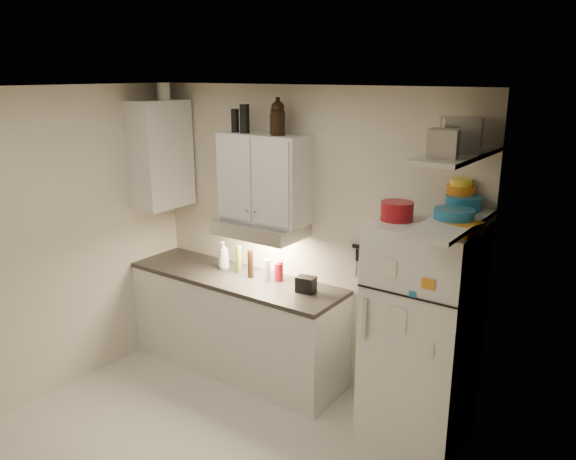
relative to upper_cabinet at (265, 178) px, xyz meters
The scene contains 36 objects.
floor 2.29m from the upper_cabinet, 77.33° to the right, with size 3.20×3.00×0.02m, color beige.
ceiling 1.58m from the upper_cabinet, 77.33° to the right, with size 3.20×3.00×0.02m, color silver.
back_wall 0.63m from the upper_cabinet, 30.26° to the left, with size 3.20×0.02×2.60m, color beige.
left_wall 1.94m from the upper_cabinet, 134.46° to the right, with size 0.02×3.00×2.60m, color beige.
right_wall 2.39m from the upper_cabinet, 34.95° to the right, with size 0.02×3.00×2.60m, color beige.
base_cabinet 1.41m from the upper_cabinet, 151.63° to the right, with size 2.10×0.60×0.88m, color silver.
countertop 0.97m from the upper_cabinet, 151.63° to the right, with size 2.10×0.62×0.04m, color #2D2926.
upper_cabinet is the anchor object (origin of this frame).
side_cabinet 1.15m from the upper_cabinet, behind, with size 0.33×0.55×1.00m, color silver.
range_hood 0.44m from the upper_cabinet, 90.00° to the right, with size 0.76×0.46×0.12m, color silver.
fridge 1.84m from the upper_cabinet, ahead, with size 0.70×0.68×1.70m, color silver.
shelf_hi 1.82m from the upper_cabinet, 10.05° to the right, with size 0.30×0.95×0.03m, color silver.
shelf_lo 1.78m from the upper_cabinet, 10.05° to the right, with size 0.30×0.95×0.03m, color silver.
knife_strip 1.13m from the upper_cabinet, ahead, with size 0.42×0.02×0.03m, color black.
dutch_oven 1.35m from the upper_cabinet, ahead, with size 0.23×0.23×0.13m, color maroon.
book_stack 1.85m from the upper_cabinet, ahead, with size 0.18×0.23×0.08m, color orange.
spice_jar 1.67m from the upper_cabinet, ahead, with size 0.06×0.06×0.09m, color silver.
stock_pot 1.76m from the upper_cabinet, ahead, with size 0.29×0.29×0.21m, color silver.
tin_a 1.86m from the upper_cabinet, 10.25° to the right, with size 0.21×0.19×0.21m, color #AAAAAD.
tin_b 1.90m from the upper_cabinet, 18.00° to the right, with size 0.17×0.17×0.17m, color #AAAAAD.
bowl_teal 1.71m from the upper_cabinet, ahead, with size 0.24×0.24×0.10m, color #1C6B9A.
bowl_orange 1.66m from the upper_cabinet, ahead, with size 0.20×0.20×0.06m, color orange.
bowl_yellow 1.67m from the upper_cabinet, ahead, with size 0.15×0.15×0.05m, color yellow.
plates 1.75m from the upper_cabinet, ahead, with size 0.26×0.26×0.07m, color #1C6B9A.
growler_a 0.51m from the upper_cabinet, 13.61° to the left, with size 0.10×0.10×0.24m, color black, non-canonical shape.
growler_b 0.55m from the upper_cabinet, 14.37° to the right, with size 0.12×0.12×0.28m, color black, non-canonical shape.
thermos_a 0.52m from the upper_cabinet, 159.86° to the right, with size 0.08×0.08×0.24m, color black.
thermos_b 0.55m from the upper_cabinet, 169.69° to the right, with size 0.07×0.07×0.20m, color black.
side_jar 1.28m from the upper_cabinet, behind, with size 0.12×0.12×0.16m, color silver.
soap_bottle 0.89m from the upper_cabinet, behind, with size 0.11×0.12×0.30m, color silver.
pepper_mill 0.83m from the upper_cabinet, ahead, with size 0.05×0.05×0.18m, color brown.
oil_bottle 0.82m from the upper_cabinet, 169.86° to the right, with size 0.05×0.05×0.26m, color #51741D.
vinegar_bottle 0.79m from the upper_cabinet, 143.30° to the right, with size 0.05×0.05×0.25m, color black.
clear_bottle 0.81m from the upper_cabinet, 45.54° to the right, with size 0.06×0.06×0.19m, color silver.
red_jar 0.84m from the upper_cabinet, ahead, with size 0.08×0.08×0.16m, color maroon.
caddy 0.97m from the upper_cabinet, 10.16° to the right, with size 0.16×0.11×0.13m, color black.
Camera 1 is at (2.59, -2.43, 2.70)m, focal length 35.00 mm.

